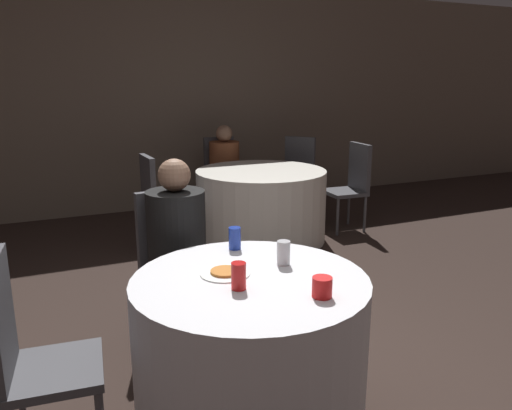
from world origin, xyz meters
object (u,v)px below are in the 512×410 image
Objects in this scene: table_far at (261,205)px; person_floral_shirt at (227,171)px; person_black_shirt at (181,254)px; soda_can_silver at (284,253)px; chair_near_north at (172,254)px; chair_far_north at (222,170)px; pizza_plate_near at (225,272)px; soda_can_blue at (235,238)px; chair_near_west at (25,347)px; soda_can_red at (239,276)px; chair_far_east at (353,180)px; chair_far_west at (157,198)px; chair_far_northeast at (297,170)px; table_near at (250,350)px.

person_floral_shirt is (-0.03, 0.92, 0.21)m from table_far.
table_far is 2.24m from person_black_shirt.
person_floral_shirt is 9.16× the size of soda_can_silver.
chair_near_north and chair_far_north have the same top height.
chair_far_north is 3.80m from pizza_plate_near.
soda_can_blue is at bearing 68.32° from person_floral_shirt.
chair_near_west reaches higher than soda_can_blue.
pizza_plate_near is 0.20m from soda_can_red.
soda_can_silver is at bearing 72.91° from chair_far_north.
chair_far_north is (2.18, 3.57, 0.00)m from chair_near_west.
chair_near_north is 1.00× the size of chair_far_east.
soda_can_silver is at bearing -0.55° from chair_far_west.
person_black_shirt reaches higher than chair_near_west.
soda_can_silver is (0.07, -2.44, 0.24)m from chair_far_west.
pizza_plate_near is at bearing 104.97° from chair_far_northeast.
chair_near_west and chair_far_east have the same top height.
chair_far_northeast is at bearing -140.55° from chair_near_north.
person_floral_shirt reaches higher than chair_far_west.
table_far is at bearing 90.00° from chair_far_east.
soda_can_blue is at bearing 103.82° from chair_near_north.
soda_can_silver reaches higher than pizza_plate_near.
soda_can_silver is at bearing 104.47° from chair_near_north.
soda_can_silver reaches higher than table_near.
chair_far_west is (0.28, 1.57, 0.00)m from chair_near_north.
soda_can_blue is (0.19, -0.39, 0.19)m from person_black_shirt.
pizza_plate_near is 1.98× the size of soda_can_blue.
chair_far_east is 0.86× the size of person_floral_shirt.
person_floral_shirt is 3.55m from soda_can_silver.
person_black_shirt is at bearing 62.24° from person_floral_shirt.
chair_far_north is 3.71m from soda_can_silver.
pizza_plate_near is (-1.30, -3.40, 0.17)m from person_floral_shirt.
chair_far_east is at bearing -155.11° from chair_near_north.
person_floral_shirt is 9.16× the size of soda_can_red.
chair_near_west is 2.69m from chair_far_west.
chair_far_northeast is (2.18, 2.33, 0.00)m from chair_near_north.
pizza_plate_near is at bearing 179.59° from soda_can_silver.
soda_can_silver is at bearing 142.38° from chair_far_east.
chair_far_north is 1.60m from chair_far_east.
table_near is 9.14× the size of soda_can_red.
soda_can_red is (-0.32, -0.19, 0.00)m from soda_can_silver.
chair_far_west is 0.86× the size of person_floral_shirt.
chair_far_north is at bearing 74.64° from soda_can_silver.
table_near is 3.89m from chair_far_northeast.
table_far is 3.02m from soda_can_red.
person_floral_shirt is at bearing 90.00° from chair_far_north.
chair_near_west is 7.87× the size of soda_can_red.
chair_far_northeast is at bearing 55.70° from soda_can_blue.
chair_far_north is 3.45m from soda_can_blue.
chair_far_west is at bearing 70.53° from chair_far_northeast.
soda_can_blue is (1.06, 0.32, 0.24)m from chair_near_west.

